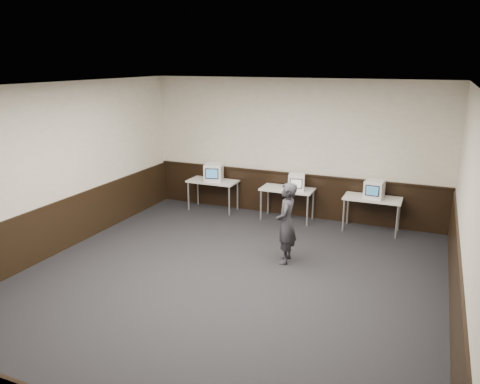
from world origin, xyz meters
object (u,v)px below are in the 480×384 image
at_px(emac_center, 297,182).
at_px(person, 286,223).
at_px(emac_left, 214,172).
at_px(emac_right, 374,189).
at_px(desk_left, 213,183).
at_px(desk_right, 372,201).
at_px(desk_center, 287,191).

bearing_deg(emac_center, person, -91.66).
bearing_deg(emac_left, emac_right, -15.23).
height_order(emac_center, emac_right, emac_right).
bearing_deg(person, desk_left, -139.14).
relative_size(desk_left, emac_right, 2.72).
bearing_deg(emac_center, desk_right, -11.86).
xyz_separation_m(emac_center, person, (0.46, -2.23, -0.18)).
height_order(desk_center, emac_left, emac_left).
xyz_separation_m(desk_center, person, (0.69, -2.27, 0.07)).
bearing_deg(desk_right, emac_center, -178.51).
relative_size(desk_center, desk_right, 1.00).
relative_size(desk_center, person, 0.80).
height_order(desk_left, emac_right, emac_right).
relative_size(emac_right, person, 0.29).
bearing_deg(desk_right, emac_left, -179.56).
bearing_deg(desk_left, emac_center, -1.18).
xyz_separation_m(desk_right, emac_left, (-3.76, -0.03, 0.28)).
xyz_separation_m(desk_center, emac_left, (-1.86, -0.03, 0.28)).
xyz_separation_m(emac_left, emac_right, (3.78, 0.00, -0.02)).
bearing_deg(desk_center, desk_left, 180.00).
bearing_deg(desk_left, emac_left, -34.25).
xyz_separation_m(desk_left, emac_center, (2.12, -0.04, 0.25)).
xyz_separation_m(emac_left, person, (2.54, -2.25, -0.21)).
relative_size(emac_left, person, 0.36).
xyz_separation_m(desk_left, emac_left, (0.04, -0.03, 0.28)).
bearing_deg(emac_left, desk_right, -14.84).
distance_m(desk_right, person, 2.58).
height_order(emac_left, person, person).
distance_m(desk_center, desk_right, 1.90).
xyz_separation_m(emac_left, emac_center, (2.08, -0.01, -0.03)).
distance_m(desk_left, emac_left, 0.29).
bearing_deg(desk_right, desk_center, 180.00).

